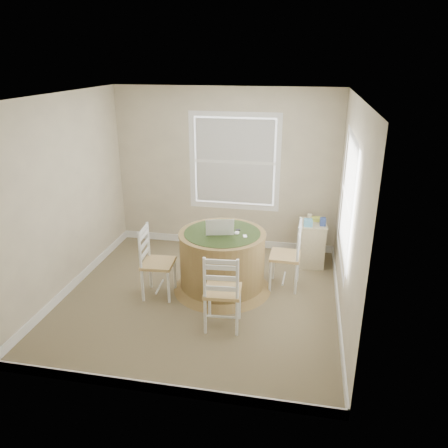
% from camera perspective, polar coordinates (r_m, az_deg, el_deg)
% --- Properties ---
extents(room, '(3.64, 3.64, 2.64)m').
position_cam_1_polar(room, '(5.49, -1.31, 2.84)').
color(room, '#786B4C').
rests_on(room, ground).
extents(round_table, '(1.34, 1.34, 0.84)m').
position_cam_1_polar(round_table, '(5.92, -0.22, -4.56)').
color(round_table, olive).
rests_on(round_table, ground).
extents(chair_left, '(0.43, 0.45, 0.95)m').
position_cam_1_polar(chair_left, '(5.82, -8.60, -5.05)').
color(chair_left, white).
rests_on(chair_left, ground).
extents(chair_near, '(0.45, 0.43, 0.95)m').
position_cam_1_polar(chair_near, '(5.11, -0.17, -8.71)').
color(chair_near, white).
rests_on(chair_near, ground).
extents(chair_right, '(0.41, 0.43, 0.95)m').
position_cam_1_polar(chair_right, '(6.03, 7.98, -4.07)').
color(chair_right, white).
rests_on(chair_right, ground).
extents(laptop, '(0.43, 0.40, 0.25)m').
position_cam_1_polar(laptop, '(5.74, -0.58, -0.89)').
color(laptop, white).
rests_on(laptop, round_table).
extents(mouse, '(0.09, 0.12, 0.04)m').
position_cam_1_polar(mouse, '(5.74, 1.69, -1.16)').
color(mouse, white).
rests_on(mouse, round_table).
extents(phone, '(0.07, 0.10, 0.02)m').
position_cam_1_polar(phone, '(5.66, 2.76, -1.64)').
color(phone, '#B7BABF').
rests_on(phone, round_table).
extents(keys, '(0.07, 0.06, 0.02)m').
position_cam_1_polar(keys, '(5.84, 1.84, -0.83)').
color(keys, black).
rests_on(keys, round_table).
extents(corner_chest, '(0.43, 0.55, 0.68)m').
position_cam_1_polar(corner_chest, '(6.82, 11.37, -2.46)').
color(corner_chest, beige).
rests_on(corner_chest, ground).
extents(tissue_box, '(0.13, 0.13, 0.10)m').
position_cam_1_polar(tissue_box, '(6.55, 11.02, 0.22)').
color(tissue_box, '#5DACD5').
rests_on(tissue_box, corner_chest).
extents(box_yellow, '(0.16, 0.11, 0.06)m').
position_cam_1_polar(box_yellow, '(6.75, 11.95, 0.61)').
color(box_yellow, '#CBD54B').
rests_on(box_yellow, corner_chest).
extents(box_blue, '(0.09, 0.09, 0.12)m').
position_cam_1_polar(box_blue, '(6.60, 12.64, 0.34)').
color(box_blue, '#324A97').
rests_on(box_blue, corner_chest).
extents(cup_cream, '(0.07, 0.07, 0.09)m').
position_cam_1_polar(cup_cream, '(6.77, 11.20, 0.85)').
color(cup_cream, beige).
rests_on(cup_cream, corner_chest).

